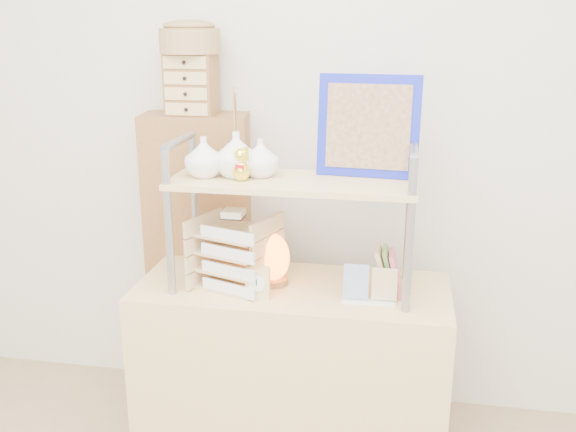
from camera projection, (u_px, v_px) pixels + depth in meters
name	position (u px, v px, depth m)	size (l,w,h in m)	color
room_shell	(231.00, 35.00, 1.44)	(3.42, 3.41, 2.61)	silver
desk	(292.00, 372.00, 2.58)	(1.20, 0.50, 0.75)	tan
cabinet	(201.00, 262.00, 2.92)	(0.45, 0.24, 1.35)	brown
hutch	(278.00, 170.00, 2.36)	(0.90, 0.34, 0.80)	gray
letter_tray	(235.00, 256.00, 2.44)	(0.31, 0.31, 0.30)	tan
salt_lamp	(274.00, 259.00, 2.46)	(0.13, 0.12, 0.20)	brown
desk_clock	(258.00, 283.00, 2.34)	(0.09, 0.04, 0.12)	tan
postcard_stand	(369.00, 292.00, 2.32)	(0.20, 0.06, 0.14)	white
drawer_chest	(191.00, 84.00, 2.67)	(0.20, 0.16, 0.25)	brown
woven_basket	(190.00, 41.00, 2.62)	(0.25, 0.25, 0.10)	olive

